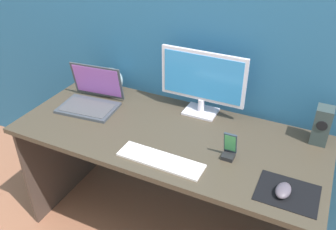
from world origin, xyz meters
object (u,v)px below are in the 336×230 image
Objects in this scene: fishbowl at (110,81)px; phone_in_dock at (229,149)px; laptop at (91,99)px; keyboard_external at (161,160)px; monitor at (202,81)px; mouse at (283,190)px; speaker_right at (322,125)px.

fishbowl is 0.91m from phone_in_dock.
laptop is 0.19m from fishbowl.
laptop is 0.84× the size of keyboard_external.
phone_in_dock is (0.27, 0.16, 0.04)m from keyboard_external.
fishbowl is 1.17× the size of phone_in_dock.
fishbowl is at bearing 88.65° from laptop.
laptop is at bearing 172.26° from phone_in_dock.
monitor is 4.74× the size of mouse.
laptop reaches higher than fishbowl.
phone_in_dock is (0.86, -0.31, -0.03)m from fishbowl.
speaker_right is 1.42× the size of phone_in_dock.
fishbowl is 1.22m from mouse.
laptop is at bearing -171.00° from speaker_right.
monitor is at bearing 129.56° from phone_in_dock.
laptop is 3.44× the size of mouse.
fishbowl is 1.60× the size of mouse.
laptop is at bearing -91.35° from fishbowl.
speaker_right is 0.80m from keyboard_external.
fishbowl is at bearing -179.87° from speaker_right.
mouse is at bearing 3.61° from keyboard_external.
monitor is 0.52m from keyboard_external.
monitor is at bearing 145.26° from mouse.
monitor is 0.61m from fishbowl.
mouse is (0.54, -0.46, -0.18)m from monitor.
phone_in_dock is at bearing -19.77° from fishbowl.
speaker_right is at bearing 9.00° from laptop.
fishbowl is (0.00, 0.19, 0.03)m from laptop.
phone_in_dock is at bearing 31.57° from keyboard_external.
monitor reaches higher than fishbowl.
keyboard_external is at bearing -38.90° from fishbowl.
phone_in_dock is (-0.36, -0.31, -0.05)m from speaker_right.
speaker_right is at bearing -0.75° from monitor.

